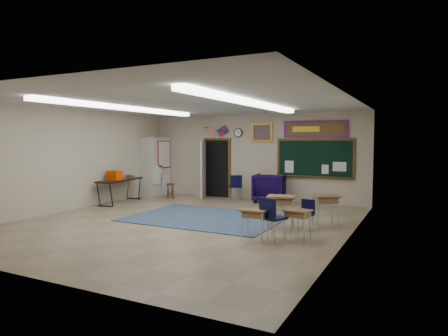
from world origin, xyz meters
The scene contains 25 objects.
floor centered at (0.00, 0.00, 0.00)m, with size 9.00×9.00×0.00m, color #85745B.
back_wall centered at (0.00, 4.50, 1.50)m, with size 8.00×0.04×3.00m, color #ADA48C.
front_wall centered at (0.00, -4.50, 1.50)m, with size 8.00×0.04×3.00m, color #ADA48C.
left_wall centered at (-4.00, 0.00, 1.50)m, with size 0.04×9.00×3.00m, color #ADA48C.
right_wall centered at (4.00, 0.00, 1.50)m, with size 0.04×9.00×3.00m, color #ADA48C.
ceiling centered at (0.00, 0.00, 3.00)m, with size 8.00×9.00×0.04m, color silver.
area_rug centered at (0.20, 0.80, 0.01)m, with size 4.00×3.00×0.02m, color #375069.
fluorescent_strips centered at (0.00, 0.00, 2.94)m, with size 3.86×6.00×0.10m, color white, non-canonical shape.
doorway centered at (-1.50, 4.35, 1.06)m, with size 1.10×0.89×2.16m.
chalkboard centered at (2.20, 4.46, 1.46)m, with size 2.55×0.14×1.30m.
bulletin_board centered at (2.20, 4.47, 2.45)m, with size 2.10×0.05×0.55m.
framed_art_print centered at (0.35, 4.47, 2.35)m, with size 0.75×0.05×0.65m.
wall_clock centered at (-0.55, 4.47, 2.35)m, with size 0.32×0.05×0.32m.
wall_flags centered at (-1.40, 4.44, 2.48)m, with size 1.16×0.06×0.70m, color red, non-canonical shape.
storage_cabinet centered at (-3.71, 3.85, 1.10)m, with size 0.59×1.25×2.20m.
wingback_armchair centered at (0.78, 4.15, 0.48)m, with size 1.03×1.06×0.96m, color black.
student_chair_reading centered at (-0.50, 4.12, 0.44)m, with size 0.44×0.44×0.88m, color black, non-canonical shape.
student_chair_desk_a centered at (2.63, -0.72, 0.46)m, with size 0.46×0.46×0.91m, color black, non-canonical shape.
student_chair_desk_b centered at (2.99, 0.50, 0.36)m, with size 0.36×0.36×0.71m, color black, non-canonical shape.
student_desk_front_left centered at (2.41, 0.46, 0.44)m, with size 0.74×0.62×0.78m.
student_desk_front_right centered at (3.27, 1.26, 0.42)m, with size 0.78×0.74×0.75m.
student_desk_back_left centered at (2.29, -0.88, 0.37)m, with size 0.55×0.42×0.66m.
student_desk_back_right centered at (3.06, -0.41, 0.36)m, with size 0.58×0.47×0.64m.
folding_table centered at (-3.65, 1.76, 0.43)m, with size 0.91×1.99×1.09m.
wooden_stool centered at (-2.69, 3.31, 0.28)m, with size 0.30×0.30×0.53m.
Camera 1 is at (5.39, -8.48, 2.09)m, focal length 32.00 mm.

